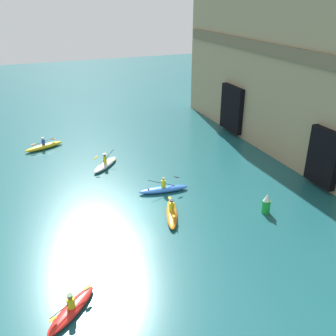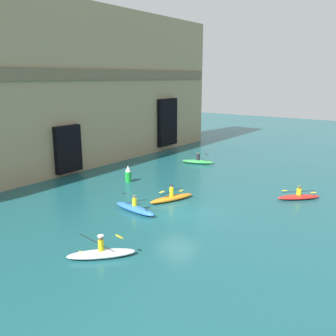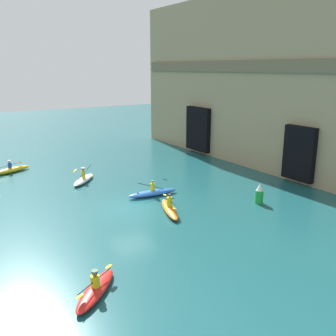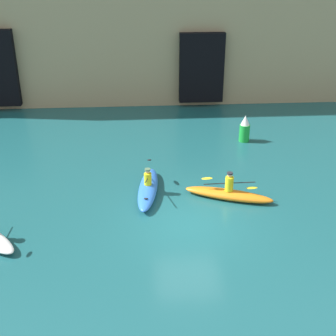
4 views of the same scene
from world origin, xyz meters
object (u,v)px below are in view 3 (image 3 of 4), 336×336
Objects in this scene: kayak_red at (96,289)px; marker_buoy at (259,194)px; kayak_blue at (153,193)px; kayak_yellow at (10,170)px; kayak_orange at (170,209)px; kayak_white at (84,179)px.

marker_buoy is (-3.74, 12.78, 0.43)m from kayak_red.
kayak_blue is at bearing -134.66° from marker_buoy.
kayak_orange reaches higher than kayak_yellow.
kayak_white reaches higher than kayak_orange.
kayak_orange is (3.15, -0.66, 0.00)m from kayak_blue.
kayak_white is 6.33m from kayak_blue.
kayak_yellow is 15.99m from kayak_orange.
kayak_white is 0.84× the size of kayak_orange.
kayak_red is 0.79× the size of kayak_orange.
kayak_orange is at bearing -107.90° from marker_buoy.
kayak_yellow is at bearing 43.86° from kayak_red.
marker_buoy is at bearing -74.60° from kayak_yellow.
kayak_red is at bearing -112.76° from kayak_yellow.
kayak_white is 13.27m from marker_buoy.
kayak_red is 9.00m from kayak_orange.
marker_buoy reaches higher than kayak_white.
marker_buoy is at bearing 79.51° from kayak_white.
kayak_yellow is (-20.24, 0.66, 0.03)m from kayak_red.
marker_buoy is at bearing 92.63° from kayak_orange.
marker_buoy is (16.50, 12.12, 0.40)m from kayak_yellow.
kayak_blue is 2.62× the size of marker_buoy.
kayak_yellow is at bearing -101.04° from kayak_white.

